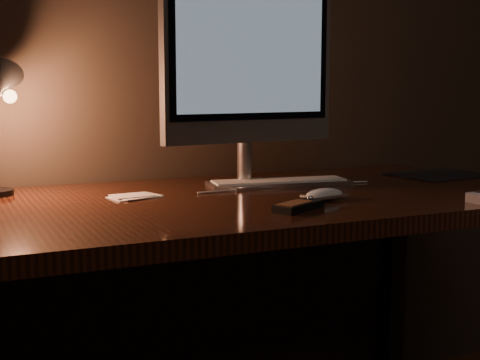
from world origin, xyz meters
name	(u,v)px	position (x,y,z in m)	size (l,w,h in m)	color
desk	(218,243)	(0.00, 1.93, 0.62)	(1.60, 0.75, 0.75)	#35170C
monitor	(250,67)	(0.12, 2.00, 1.06)	(0.51, 0.16, 0.53)	silver
keyboard	(279,182)	(0.20, 1.98, 0.76)	(0.39, 0.11, 0.01)	silver
mousepad	(438,174)	(0.74, 1.97, 0.75)	(0.28, 0.22, 0.00)	black
mouse	(324,196)	(0.18, 1.72, 0.76)	(0.10, 0.05, 0.02)	white
media_remote	(299,206)	(0.07, 1.64, 0.76)	(0.14, 0.11, 0.03)	black
papers	(134,196)	(-0.21, 1.94, 0.75)	(0.12, 0.08, 0.01)	white
cable	(287,187)	(0.20, 1.93, 0.75)	(0.00, 0.00, 0.49)	white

